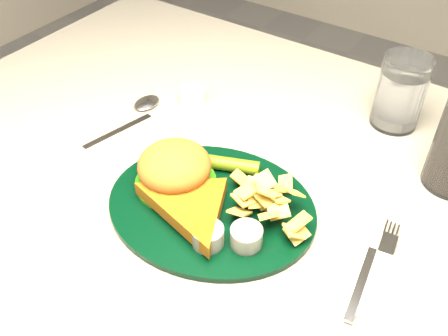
# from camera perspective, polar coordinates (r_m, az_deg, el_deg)

# --- Properties ---
(table) EXTENTS (1.20, 0.80, 0.75)m
(table) POSITION_cam_1_polar(r_m,az_deg,el_deg) (1.02, 2.92, -16.91)
(table) COLOR gray
(table) RESTS_ON ground
(dinner_plate) EXTENTS (0.33, 0.29, 0.06)m
(dinner_plate) POSITION_cam_1_polar(r_m,az_deg,el_deg) (0.66, -1.49, -2.69)
(dinner_plate) COLOR black
(dinner_plate) RESTS_ON table
(water_glass) EXTENTS (0.08, 0.08, 0.12)m
(water_glass) POSITION_cam_1_polar(r_m,az_deg,el_deg) (0.84, 19.55, 8.17)
(water_glass) COLOR white
(water_glass) RESTS_ON table
(fork_napkin) EXTENTS (0.13, 0.16, 0.01)m
(fork_napkin) POSITION_cam_1_polar(r_m,az_deg,el_deg) (0.63, 15.70, -11.97)
(fork_napkin) COLOR white
(fork_napkin) RESTS_ON table
(spoon) EXTENTS (0.08, 0.18, 0.01)m
(spoon) POSITION_cam_1_polar(r_m,az_deg,el_deg) (0.82, -12.03, 4.27)
(spoon) COLOR silver
(spoon) RESTS_ON table
(ramekin) EXTENTS (0.05, 0.05, 0.03)m
(ramekin) POSITION_cam_1_polar(r_m,az_deg,el_deg) (0.87, -3.64, 8.25)
(ramekin) COLOR white
(ramekin) RESTS_ON table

